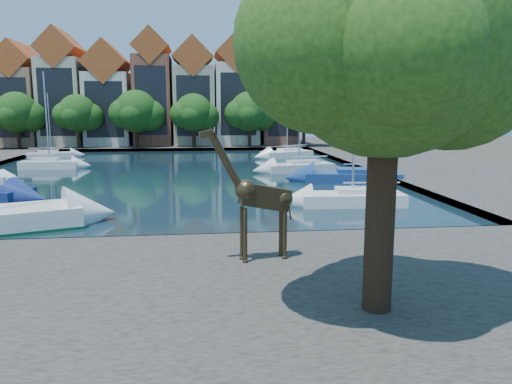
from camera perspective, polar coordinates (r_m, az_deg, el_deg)
ground at (r=22.71m, az=-13.09°, el=-6.07°), size 160.00×160.00×0.00m
water_basin at (r=46.19m, az=-9.79°, el=2.03°), size 38.00×50.00×0.08m
near_quay at (r=16.05m, az=-15.95°, el=-11.94°), size 50.00×14.00×0.50m
far_quay at (r=77.98m, az=-8.51°, el=5.28°), size 60.00×16.00×0.50m
right_quay at (r=51.22m, az=19.39°, el=2.60°), size 14.00×52.00×0.50m
plane_tree at (r=13.75m, az=15.28°, el=16.08°), size 8.32×6.40×10.62m
townhouse_west_end at (r=81.85m, az=-25.19°, el=9.67°), size 5.44×9.18×14.93m
townhouse_west_mid at (r=80.19m, az=-21.11°, el=10.58°), size 5.94×9.18×16.79m
townhouse_west_inner at (r=78.83m, az=-16.42°, el=10.21°), size 6.43×9.18×15.15m
townhouse_center at (r=78.03m, az=-11.66°, el=11.16°), size 5.44×9.18×16.93m
townhouse_east_inner at (r=77.73m, az=-7.15°, el=10.82°), size 5.94×9.18×15.79m
townhouse_east_mid at (r=77.96m, az=-2.29°, el=11.15°), size 6.43×9.18×16.65m
townhouse_east_end at (r=78.69m, az=2.52°, el=10.41°), size 5.44×9.18×14.43m
far_tree_far_west at (r=76.28m, az=-25.59°, el=8.07°), size 7.28×5.60×7.68m
far_tree_west at (r=74.10m, az=-19.68°, el=8.34°), size 6.76×5.20×7.36m
far_tree_mid_west at (r=72.72m, az=-13.45°, el=8.79°), size 7.80×6.00×8.00m
far_tree_mid_east at (r=72.23m, az=-7.07°, el=8.85°), size 7.02×5.40×7.52m
far_tree_east at (r=72.61m, az=-0.66°, el=9.01°), size 7.54×5.80×7.84m
far_tree_far_east at (r=73.86m, az=5.59°, el=8.85°), size 6.76×5.20×7.36m
giraffe_statue at (r=18.05m, az=0.21°, el=-0.51°), size 3.36×1.00×4.82m
sailboat_left_d at (r=53.23m, az=-22.52°, el=3.12°), size 5.54×2.02×9.36m
sailboat_left_e at (r=64.98m, az=-22.34°, el=4.08°), size 5.62×2.87×7.67m
sailboat_right_a at (r=31.25m, az=10.96°, el=-0.40°), size 6.43×2.63×12.23m
sailboat_right_b at (r=41.23m, az=10.94°, el=1.96°), size 8.01×3.99×10.94m
sailboat_right_c at (r=47.11m, az=4.95°, el=3.03°), size 6.78×3.62×9.97m
sailboat_right_d at (r=60.38m, az=3.56°, el=4.52°), size 6.64×4.51×10.02m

